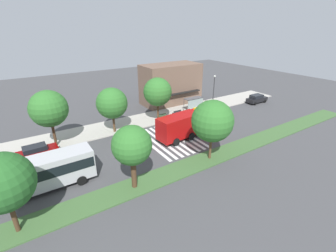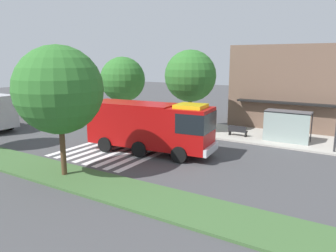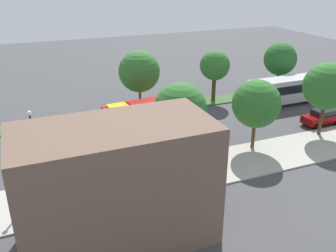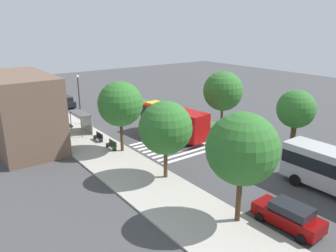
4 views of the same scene
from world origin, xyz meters
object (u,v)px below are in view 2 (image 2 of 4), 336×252
Objects in this scene: fire_truck at (153,125)px; parked_car_west at (4,106)px; median_tree_center at (59,90)px; sidewalk_tree_west at (123,80)px; sidewalk_tree_center at (190,76)px; parked_car_mid at (39,110)px; bus_stop_shelter at (287,120)px; bench_near_shelter at (238,131)px; sidewalk_tree_far_west at (66,71)px; bench_west_of_shelter at (204,127)px.

fire_truck is 26.49m from parked_car_west.
sidewalk_tree_west is at bearing 116.46° from median_tree_center.
sidewalk_tree_center is at bearing 86.33° from median_tree_center.
fire_truck reaches higher than parked_car_mid.
parked_car_west is 6.83m from parked_car_mid.
bus_stop_shelter is (33.54, 2.89, 1.01)m from parked_car_west.
parked_car_mid is 2.90× the size of bench_near_shelter.
sidewalk_tree_far_west reaches higher than bench_near_shelter.
bus_stop_shelter is at bearing 39.82° from fire_truck.
bus_stop_shelter is at bearing 4.02° from parked_car_mid.
sidewalk_tree_west is (-8.50, 7.08, 2.55)m from fire_truck.
median_tree_center reaches higher than bus_stop_shelter.
parked_car_mid reaches higher than bench_near_shelter.
bench_west_of_shelter is at bearing 4.29° from sidewalk_tree_west.
sidewalk_tree_far_west is at bearing 137.71° from median_tree_center.
fire_truck is 10.83m from bus_stop_shelter.
sidewalk_tree_center is (-0.78, 7.08, 3.11)m from fire_truck.
parked_car_west is at bearing -166.62° from sidewalk_tree_far_west.
bench_near_shelter is (22.71, 2.86, -0.31)m from parked_car_mid.
sidewalk_tree_far_west is at bearing -177.78° from bench_west_of_shelter.
median_tree_center is at bearing -110.10° from fire_truck.
median_tree_center is (6.84, -13.73, 0.38)m from sidewalk_tree_west.
bench_west_of_shelter is at bearing 5.37° from parked_car_west.
fire_truck is at bearing -83.71° from sidewalk_tree_center.
sidewalk_tree_west is (-12.03, -0.66, 4.02)m from bench_near_shelter.
fire_truck is 1.30× the size of sidewalk_tree_center.
parked_car_west is at bearing 154.66° from median_tree_center.
median_tree_center reaches higher than bench_west_of_shelter.
parked_car_mid is 0.61× the size of sidewalk_tree_far_west.
median_tree_center is at bearing -109.86° from bench_near_shelter.
parked_car_west is at bearing 177.83° from parked_car_mid.
bus_stop_shelter is at bearing 0.45° from bench_near_shelter.
bench_west_of_shelter is (-3.22, 0.00, 0.00)m from bench_near_shelter.
sidewalk_tree_far_west is (-20.29, -0.66, 4.74)m from bench_near_shelter.
sidewalk_tree_far_west is (-17.08, -0.66, 4.74)m from bench_west_of_shelter.
median_tree_center reaches higher than fire_truck.
bus_stop_shelter is 0.52× the size of sidewalk_tree_west.
fire_truck is at bearing -16.44° from parked_car_mid.
parked_car_mid is 19.01m from sidewalk_tree_center.
bench_west_of_shelter is 0.24× the size of sidewalk_tree_west.
parked_car_mid is 5.51m from sidewalk_tree_far_west.
parked_car_mid is (6.83, -0.00, 0.02)m from parked_car_west.
bench_west_of_shelter is 9.71m from sidewalk_tree_west.
sidewalk_tree_far_west is at bearing 12.55° from parked_car_west.
parked_car_mid is 0.64× the size of median_tree_center.
bench_near_shelter is 1.00× the size of bench_west_of_shelter.
parked_car_west is 0.93× the size of parked_car_mid.
parked_car_mid is at bearing -173.82° from bus_stop_shelter.
sidewalk_tree_west is at bearing 6.33° from parked_car_west.
parked_car_mid is at bearing -171.65° from bench_west_of_shelter.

